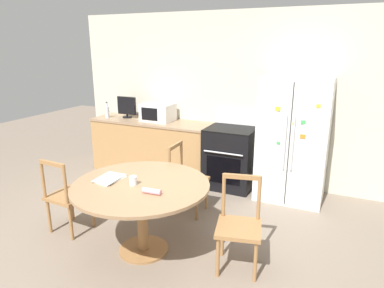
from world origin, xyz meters
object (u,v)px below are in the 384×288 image
object	(u,v)px
counter_bottle	(107,112)
countertop_tv	(127,107)
refrigerator	(293,140)
dining_chair_far	(187,180)
dining_chair_left	(67,196)
candle_glass	(133,181)
oven_range	(231,157)
dining_chair_right	(239,226)
microwave	(158,112)

from	to	relation	value
counter_bottle	countertop_tv	bearing A→B (deg)	25.91
refrigerator	counter_bottle	distance (m)	3.11
counter_bottle	dining_chair_far	xyz separation A→B (m)	(1.97, -0.95, -0.57)
countertop_tv	dining_chair_left	size ratio (longest dim) A/B	0.40
counter_bottle	candle_glass	xyz separation A→B (m)	(1.88, -2.01, -0.20)
oven_range	dining_chair_right	xyz separation A→B (m)	(0.72, -1.88, -0.03)
microwave	oven_range	bearing A→B (deg)	-2.49
countertop_tv	dining_chair_right	size ratio (longest dim) A/B	0.40
oven_range	microwave	distance (m)	1.41
dining_chair_left	refrigerator	bearing A→B (deg)	45.77
refrigerator	dining_chair_left	bearing A→B (deg)	-137.05
counter_bottle	dining_chair_left	size ratio (longest dim) A/B	0.30
refrigerator	microwave	distance (m)	2.20
dining_chair_left	counter_bottle	bearing A→B (deg)	118.13
microwave	dining_chair_right	world-z (taller)	microwave
countertop_tv	oven_range	bearing A→B (deg)	-1.78
dining_chair_left	candle_glass	world-z (taller)	dining_chair_left
microwave	countertop_tv	distance (m)	0.61
refrigerator	dining_chair_far	size ratio (longest dim) A/B	1.89
dining_chair_left	microwave	bearing A→B (deg)	93.15
oven_range	dining_chair_far	size ratio (longest dim) A/B	1.20
microwave	dining_chair_left	bearing A→B (deg)	-89.67
dining_chair_left	candle_glass	bearing A→B (deg)	0.15
dining_chair_far	dining_chair_right	distance (m)	1.27
candle_glass	dining_chair_left	bearing A→B (deg)	177.33
refrigerator	microwave	xyz separation A→B (m)	(-2.19, 0.08, 0.19)
refrigerator	dining_chair_right	xyz separation A→B (m)	(-0.19, -1.85, -0.42)
countertop_tv	refrigerator	bearing A→B (deg)	-1.75
oven_range	candle_glass	size ratio (longest dim) A/B	12.25
dining_chair_far	refrigerator	bearing A→B (deg)	130.51
oven_range	counter_bottle	distance (m)	2.27
refrigerator	candle_glass	size ratio (longest dim) A/B	19.31
oven_range	microwave	xyz separation A→B (m)	(-1.29, 0.06, 0.57)
dining_chair_right	dining_chair_far	bearing A→B (deg)	-54.22
oven_range	counter_bottle	xyz separation A→B (m)	(-2.20, -0.09, 0.53)
microwave	dining_chair_far	xyz separation A→B (m)	(1.05, -1.10, -0.61)
refrigerator	dining_chair_right	bearing A→B (deg)	-95.72
refrigerator	dining_chair_right	distance (m)	1.91
candle_glass	oven_range	bearing A→B (deg)	81.19
counter_bottle	dining_chair_right	distance (m)	3.47
oven_range	dining_chair_left	bearing A→B (deg)	-121.85
countertop_tv	dining_chair_right	world-z (taller)	countertop_tv
countertop_tv	candle_glass	bearing A→B (deg)	-53.88
oven_range	dining_chair_far	distance (m)	1.07
oven_range	countertop_tv	xyz separation A→B (m)	(-1.90, 0.06, 0.62)
dining_chair_left	candle_glass	distance (m)	1.02
oven_range	counter_bottle	bearing A→B (deg)	-177.69
candle_glass	dining_chair_right	bearing A→B (deg)	11.72
dining_chair_far	oven_range	bearing A→B (deg)	165.99
oven_range	candle_glass	bearing A→B (deg)	-98.81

